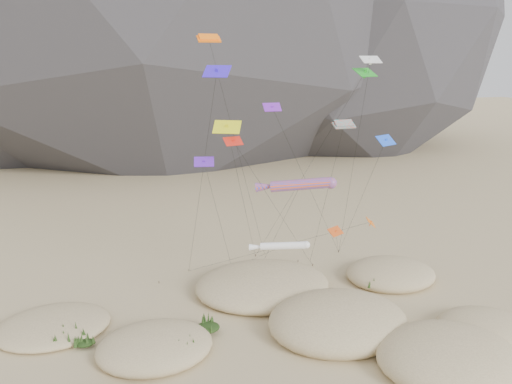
# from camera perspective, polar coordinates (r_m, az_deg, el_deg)

# --- Properties ---
(ground) EXTENTS (500.00, 500.00, 0.00)m
(ground) POSITION_cam_1_polar(r_m,az_deg,el_deg) (46.54, 7.28, -19.26)
(ground) COLOR #CCB789
(ground) RESTS_ON ground
(dunes) EXTENTS (50.65, 35.55, 4.10)m
(dunes) POSITION_cam_1_polar(r_m,az_deg,el_deg) (49.67, 4.92, -15.77)
(dunes) COLOR #CCB789
(dunes) RESTS_ON ground
(dune_grass) EXTENTS (40.08, 27.69, 1.49)m
(dune_grass) POSITION_cam_1_polar(r_m,az_deg,el_deg) (49.09, 3.71, -16.02)
(dune_grass) COLOR black
(dune_grass) RESTS_ON ground
(kite_stakes) EXTENTS (25.13, 5.33, 0.30)m
(kite_stakes) POSITION_cam_1_polar(r_m,az_deg,el_deg) (65.68, -0.11, -8.24)
(kite_stakes) COLOR #3F2D1E
(kite_stakes) RESTS_ON ground
(rainbow_tube_kite) EXTENTS (8.10, 12.42, 14.23)m
(rainbow_tube_kite) POSITION_cam_1_polar(r_m,az_deg,el_deg) (52.51, 4.79, 0.83)
(rainbow_tube_kite) COLOR #FF591A
(rainbow_tube_kite) RESTS_ON ground
(white_tube_kite) EXTENTS (5.61, 17.64, 9.14)m
(white_tube_kite) POSITION_cam_1_polar(r_m,az_deg,el_deg) (48.64, 2.83, -6.17)
(white_tube_kite) COLOR white
(white_tube_kite) RESTS_ON ground
(orange_parafoil) EXTENTS (10.85, 12.74, 28.41)m
(orange_parafoil) POSITION_cam_1_polar(r_m,az_deg,el_deg) (50.17, -5.25, 16.53)
(orange_parafoil) COLOR orange
(orange_parafoil) RESTS_ON ground
(multi_parafoil) EXTENTS (2.53, 8.91, 19.74)m
(multi_parafoil) POSITION_cam_1_polar(r_m,az_deg,el_deg) (54.98, 9.99, 7.45)
(multi_parafoil) COLOR #FF2A1A
(multi_parafoil) RESTS_ON ground
(delta_kites) EXTENTS (22.08, 21.22, 26.33)m
(delta_kites) POSITION_cam_1_polar(r_m,az_deg,el_deg) (50.11, 4.88, 7.07)
(delta_kites) COLOR #551FB5
(delta_kites) RESTS_ON ground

